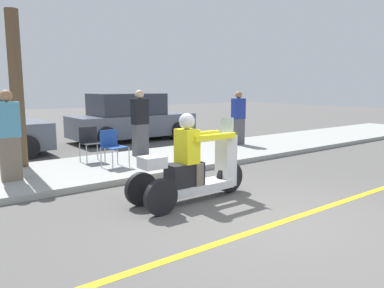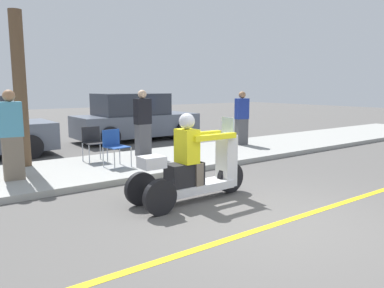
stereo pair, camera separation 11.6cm
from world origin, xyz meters
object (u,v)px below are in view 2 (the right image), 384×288
spectator_near_curb (12,137)px  parked_car_lot_right (135,119)px  spectator_mid_group (143,124)px  folding_chair_curbside (93,140)px  motorcycle_trike (192,170)px  tree_trunk (20,90)px  folding_chair_set_back (114,144)px  spectator_far_back (242,119)px

spectator_near_curb → parked_car_lot_right: bearing=41.1°
spectator_mid_group → parked_car_lot_right: spectator_mid_group is taller
spectator_mid_group → folding_chair_curbside: (-1.32, 0.07, -0.31)m
motorcycle_trike → spectator_mid_group: bearing=73.6°
parked_car_lot_right → tree_trunk: size_ratio=1.28×
folding_chair_curbside → tree_trunk: tree_trunk is taller
folding_chair_curbside → tree_trunk: size_ratio=0.24×
spectator_mid_group → folding_chair_set_back: size_ratio=2.06×
spectator_mid_group → parked_car_lot_right: bearing=65.4°
spectator_mid_group → folding_chair_curbside: 1.36m
spectator_mid_group → folding_chair_set_back: bearing=-146.0°
motorcycle_trike → tree_trunk: (-1.72, 4.04, 1.29)m
motorcycle_trike → folding_chair_curbside: (-0.27, 3.64, 0.09)m
spectator_near_curb → folding_chair_curbside: bearing=23.3°
spectator_near_curb → spectator_far_back: 6.63m
spectator_near_curb → parked_car_lot_right: 6.38m
folding_chair_curbside → parked_car_lot_right: parked_car_lot_right is taller
motorcycle_trike → folding_chair_set_back: size_ratio=2.68×
folding_chair_curbside → folding_chair_set_back: 0.86m
motorcycle_trike → parked_car_lot_right: size_ratio=0.51×
folding_chair_set_back → spectator_near_curb: bearing=179.4°
parked_car_lot_right → motorcycle_trike: bearing=-110.5°
spectator_far_back → tree_trunk: 6.24m
folding_chair_curbside → folding_chair_set_back: same height
folding_chair_curbside → spectator_near_curb: bearing=-156.7°
spectator_far_back → motorcycle_trike: bearing=-142.0°
motorcycle_trike → folding_chair_curbside: size_ratio=2.68×
motorcycle_trike → tree_trunk: 4.58m
folding_chair_set_back → parked_car_lot_right: 5.02m
motorcycle_trike → tree_trunk: size_ratio=0.65×
spectator_mid_group → parked_car_lot_right: size_ratio=0.39×
folding_chair_set_back → tree_trunk: bearing=142.3°
spectator_far_back → folding_chair_set_back: spectator_far_back is taller
motorcycle_trike → parked_car_lot_right: parked_car_lot_right is taller
spectator_far_back → tree_trunk: size_ratio=0.48×
spectator_near_curb → folding_chair_set_back: 2.10m
spectator_near_curb → folding_chair_curbside: 2.11m
motorcycle_trike → spectator_mid_group: (1.05, 3.57, 0.40)m
spectator_far_back → parked_car_lot_right: size_ratio=0.38×
spectator_near_curb → parked_car_lot_right: size_ratio=0.40×
parked_car_lot_right → tree_trunk: bearing=-145.7°
spectator_mid_group → tree_trunk: size_ratio=0.50×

